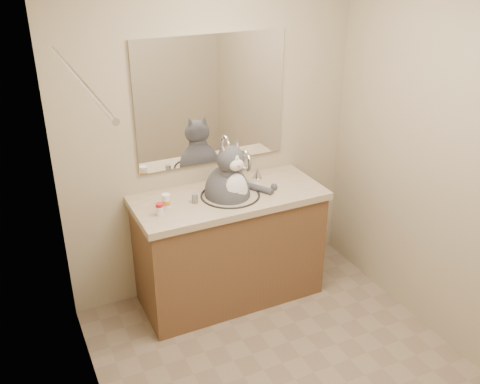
{
  "coord_description": "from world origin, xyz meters",
  "views": [
    {
      "loc": [
        -1.38,
        -2.08,
        2.47
      ],
      "look_at": [
        -0.07,
        0.65,
        1.02
      ],
      "focal_mm": 40.0,
      "sensor_mm": 36.0,
      "label": 1
    }
  ],
  "objects_px": {
    "cat": "(229,190)",
    "pill_bottle_redcap": "(160,209)",
    "pill_bottle_orange": "(166,201)",
    "grey_canister": "(195,198)"
  },
  "relations": [
    {
      "from": "cat",
      "to": "pill_bottle_redcap",
      "type": "relative_size",
      "value": 7.32
    },
    {
      "from": "pill_bottle_orange",
      "to": "grey_canister",
      "type": "bearing_deg",
      "value": -4.95
    },
    {
      "from": "pill_bottle_orange",
      "to": "grey_canister",
      "type": "distance_m",
      "value": 0.2
    },
    {
      "from": "cat",
      "to": "grey_canister",
      "type": "relative_size",
      "value": 9.63
    },
    {
      "from": "cat",
      "to": "grey_canister",
      "type": "height_order",
      "value": "cat"
    },
    {
      "from": "cat",
      "to": "pill_bottle_orange",
      "type": "xyz_separation_m",
      "value": [
        -0.45,
        0.01,
        0.01
      ]
    },
    {
      "from": "grey_canister",
      "to": "pill_bottle_redcap",
      "type": "bearing_deg",
      "value": -164.56
    },
    {
      "from": "cat",
      "to": "grey_canister",
      "type": "xyz_separation_m",
      "value": [
        -0.25,
        -0.01,
        -0.01
      ]
    },
    {
      "from": "cat",
      "to": "pill_bottle_redcap",
      "type": "distance_m",
      "value": 0.53
    },
    {
      "from": "pill_bottle_redcap",
      "to": "pill_bottle_orange",
      "type": "height_order",
      "value": "pill_bottle_orange"
    }
  ]
}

